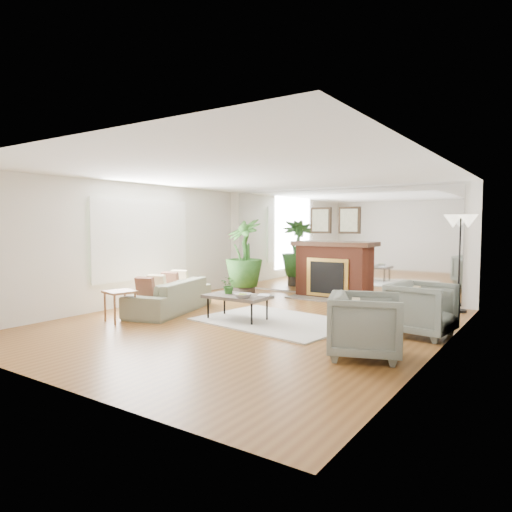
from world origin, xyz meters
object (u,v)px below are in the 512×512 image
Objects in this scene: floor_lamp at (460,229)px; sofa at (170,296)px; fireplace at (331,269)px; armchair_back at (422,309)px; coffee_table at (237,297)px; side_table at (120,296)px; potted_ficus at (244,256)px; armchair_front at (365,325)px.

sofa is at bearing -146.25° from floor_lamp.
fireplace is 2.85m from floor_lamp.
sofa is 1.13× the size of floor_lamp.
fireplace is 2.33× the size of armchair_back.
coffee_table is at bearing -95.84° from fireplace.
potted_ficus is at bearing 85.06° from side_table.
coffee_table is 2.00m from side_table.
armchair_front is (2.62, -0.86, -0.00)m from coffee_table.
armchair_back is (2.92, 0.67, -0.01)m from coffee_table.
sofa is at bearing -120.07° from fireplace.
floor_lamp is (3.02, 2.96, 1.17)m from coffee_table.
potted_ficus reaches higher than side_table.
side_table is 0.30× the size of floor_lamp.
floor_lamp is (4.64, 4.14, 1.13)m from side_table.
fireplace is 3.72m from sofa.
potted_ficus is 0.96× the size of floor_lamp.
armchair_front reaches higher than sofa.
armchair_front is 4.02m from floor_lamp.
potted_ficus is (0.20, 2.15, 0.65)m from sofa.
armchair_front is at bearing 4.37° from side_table.
potted_ficus reaches higher than armchair_front.
armchair_front is at bearing -18.15° from coffee_table.
fireplace is 1.11× the size of floor_lamp.
side_table is 6.32m from floor_lamp.
side_table is (-1.94, -4.30, -0.22)m from fireplace.
armchair_front reaches higher than side_table.
fireplace is at bearing 134.31° from sofa.
sofa is 2.25m from potted_ficus.
floor_lamp reaches higher than potted_ficus.
armchair_back is 0.48× the size of floor_lamp.
sofa is at bearing -95.28° from potted_ficus.
armchair_back is at bearing -43.32° from fireplace.
fireplace is 2.31× the size of armchair_front.
coffee_table is 3.00m from armchair_back.
armchair_back is at bearing -92.50° from floor_lamp.
fireplace reaches higher than sofa.
coffee_table is 2.75m from armchair_front.
sofa is at bearing -176.99° from coffee_table.
potted_ficus is at bearing -168.40° from floor_lamp.
side_table is at bearing -138.21° from floor_lamp.
armchair_back is at bearing 83.95° from sofa.
armchair_front is 4.95m from potted_ficus.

